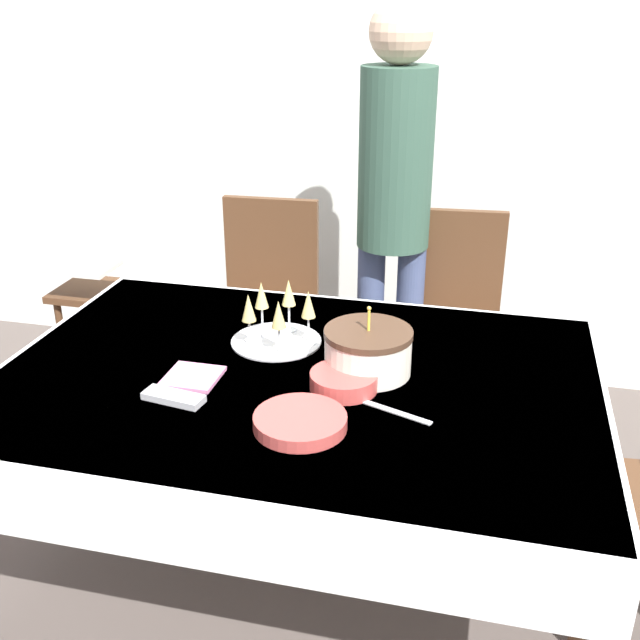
{
  "coord_description": "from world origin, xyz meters",
  "views": [
    {
      "loc": [
        0.52,
        -1.84,
        1.76
      ],
      "look_at": [
        0.04,
        0.12,
        0.87
      ],
      "focal_mm": 42.0,
      "sensor_mm": 36.0,
      "label": 1
    }
  ],
  "objects_px": {
    "birthday_cake": "(368,351)",
    "plate_stack_dessert": "(344,381)",
    "dining_chair_far_left": "(266,306)",
    "champagne_tray": "(277,318)",
    "person_standing": "(395,191)",
    "high_chair": "(92,307)",
    "dining_chair_far_right": "(449,324)",
    "plate_stack_main": "(300,422)"
  },
  "relations": [
    {
      "from": "plate_stack_main",
      "to": "birthday_cake",
      "type": "bearing_deg",
      "value": 71.96
    },
    {
      "from": "dining_chair_far_right",
      "to": "person_standing",
      "type": "distance_m",
      "value": 0.57
    },
    {
      "from": "high_chair",
      "to": "plate_stack_main",
      "type": "bearing_deg",
      "value": -42.23
    },
    {
      "from": "birthday_cake",
      "to": "dining_chair_far_left",
      "type": "bearing_deg",
      "value": 124.1
    },
    {
      "from": "champagne_tray",
      "to": "person_standing",
      "type": "relative_size",
      "value": 0.16
    },
    {
      "from": "plate_stack_main",
      "to": "high_chair",
      "type": "distance_m",
      "value": 1.73
    },
    {
      "from": "birthday_cake",
      "to": "champagne_tray",
      "type": "bearing_deg",
      "value": 157.81
    },
    {
      "from": "plate_stack_dessert",
      "to": "high_chair",
      "type": "height_order",
      "value": "plate_stack_dessert"
    },
    {
      "from": "dining_chair_far_left",
      "to": "champagne_tray",
      "type": "distance_m",
      "value": 0.84
    },
    {
      "from": "plate_stack_dessert",
      "to": "high_chair",
      "type": "distance_m",
      "value": 1.64
    },
    {
      "from": "dining_chair_far_right",
      "to": "person_standing",
      "type": "relative_size",
      "value": 0.56
    },
    {
      "from": "birthday_cake",
      "to": "plate_stack_main",
      "type": "distance_m",
      "value": 0.36
    },
    {
      "from": "dining_chair_far_left",
      "to": "plate_stack_main",
      "type": "height_order",
      "value": "dining_chair_far_left"
    },
    {
      "from": "birthday_cake",
      "to": "champagne_tray",
      "type": "distance_m",
      "value": 0.33
    },
    {
      "from": "dining_chair_far_left",
      "to": "person_standing",
      "type": "height_order",
      "value": "person_standing"
    },
    {
      "from": "dining_chair_far_left",
      "to": "person_standing",
      "type": "relative_size",
      "value": 0.56
    },
    {
      "from": "dining_chair_far_right",
      "to": "champagne_tray",
      "type": "relative_size",
      "value": 3.45
    },
    {
      "from": "birthday_cake",
      "to": "plate_stack_dessert",
      "type": "height_order",
      "value": "birthday_cake"
    },
    {
      "from": "champagne_tray",
      "to": "person_standing",
      "type": "xyz_separation_m",
      "value": [
        0.24,
        0.76,
        0.23
      ]
    },
    {
      "from": "plate_stack_main",
      "to": "champagne_tray",
      "type": "bearing_deg",
      "value": 113.18
    },
    {
      "from": "birthday_cake",
      "to": "plate_stack_dessert",
      "type": "relative_size",
      "value": 1.35
    },
    {
      "from": "dining_chair_far_left",
      "to": "champagne_tray",
      "type": "xyz_separation_m",
      "value": [
        0.27,
        -0.74,
        0.29
      ]
    },
    {
      "from": "dining_chair_far_right",
      "to": "birthday_cake",
      "type": "relative_size",
      "value": 3.85
    },
    {
      "from": "dining_chair_far_right",
      "to": "birthday_cake",
      "type": "height_order",
      "value": "dining_chair_far_right"
    },
    {
      "from": "dining_chair_far_left",
      "to": "champagne_tray",
      "type": "bearing_deg",
      "value": -69.55
    },
    {
      "from": "champagne_tray",
      "to": "plate_stack_dessert",
      "type": "height_order",
      "value": "champagne_tray"
    },
    {
      "from": "plate_stack_dessert",
      "to": "person_standing",
      "type": "height_order",
      "value": "person_standing"
    },
    {
      "from": "plate_stack_main",
      "to": "high_chair",
      "type": "bearing_deg",
      "value": 137.77
    },
    {
      "from": "dining_chair_far_right",
      "to": "plate_stack_main",
      "type": "height_order",
      "value": "dining_chair_far_right"
    },
    {
      "from": "high_chair",
      "to": "person_standing",
      "type": "bearing_deg",
      "value": 3.54
    },
    {
      "from": "champagne_tray",
      "to": "plate_stack_main",
      "type": "relative_size",
      "value": 1.19
    },
    {
      "from": "person_standing",
      "to": "high_chair",
      "type": "xyz_separation_m",
      "value": [
        -1.31,
        -0.08,
        -0.58
      ]
    },
    {
      "from": "champagne_tray",
      "to": "high_chair",
      "type": "height_order",
      "value": "champagne_tray"
    },
    {
      "from": "champagne_tray",
      "to": "plate_stack_dessert",
      "type": "xyz_separation_m",
      "value": [
        0.26,
        -0.24,
        -0.06
      ]
    },
    {
      "from": "plate_stack_dessert",
      "to": "birthday_cake",
      "type": "bearing_deg",
      "value": 68.4
    },
    {
      "from": "birthday_cake",
      "to": "high_chair",
      "type": "xyz_separation_m",
      "value": [
        -1.37,
        0.81,
        -0.33
      ]
    },
    {
      "from": "plate_stack_main",
      "to": "plate_stack_dessert",
      "type": "xyz_separation_m",
      "value": [
        0.06,
        0.22,
        0.01
      ]
    },
    {
      "from": "dining_chair_far_left",
      "to": "person_standing",
      "type": "distance_m",
      "value": 0.73
    },
    {
      "from": "plate_stack_main",
      "to": "person_standing",
      "type": "distance_m",
      "value": 1.26
    },
    {
      "from": "dining_chair_far_right",
      "to": "person_standing",
      "type": "bearing_deg",
      "value": 173.92
    },
    {
      "from": "birthday_cake",
      "to": "plate_stack_main",
      "type": "xyz_separation_m",
      "value": [
        -0.11,
        -0.34,
        -0.05
      ]
    },
    {
      "from": "plate_stack_main",
      "to": "plate_stack_dessert",
      "type": "bearing_deg",
      "value": 73.87
    }
  ]
}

